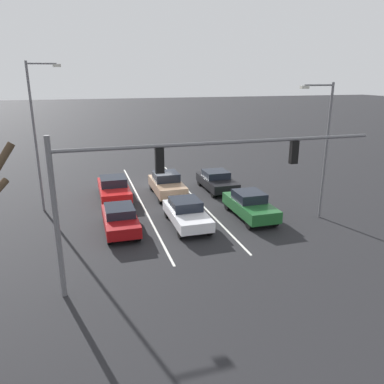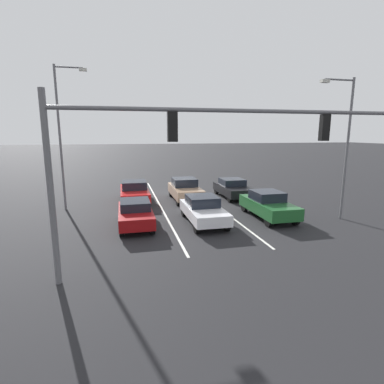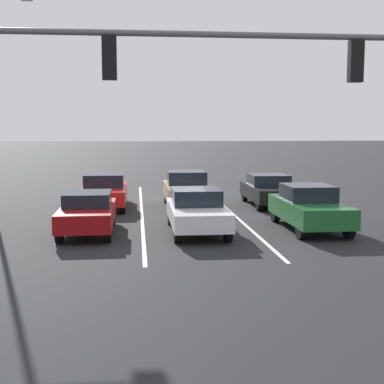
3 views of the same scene
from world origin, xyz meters
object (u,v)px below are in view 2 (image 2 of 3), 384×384
Objects in this scene: car_black_leftlane_second at (233,188)px; car_red_rightlane_second at (134,191)px; street_lamp_left_shoulder at (344,140)px; traffic_signal_gantry at (183,143)px; car_white_midlane_front at (203,209)px; car_darkgreen_leftlane_front at (268,205)px; car_maroon_rightlane_front at (135,213)px; street_lamp_right_shoulder at (62,130)px; car_tan_midlane_second at (185,189)px.

car_red_rightlane_second is at bearing -1.31° from car_black_leftlane_second.
traffic_signal_gantry is at bearing 24.08° from street_lamp_left_shoulder.
traffic_signal_gantry is (6.17, 11.36, 3.80)m from car_black_leftlane_second.
car_white_midlane_front is 1.03× the size of car_black_leftlane_second.
car_darkgreen_leftlane_front is 5.39m from street_lamp_left_shoulder.
traffic_signal_gantry is (-1.42, 5.68, 3.79)m from car_maroon_rightlane_front.
street_lamp_left_shoulder is at bearing 158.98° from street_lamp_right_shoulder.
car_tan_midlane_second is 12.05m from traffic_signal_gantry.
car_black_leftlane_second is at bearing -177.59° from car_tan_midlane_second.
car_darkgreen_leftlane_front is at bearing 140.98° from car_red_rightlane_second.
car_red_rightlane_second is at bearing -60.63° from car_white_midlane_front.
car_red_rightlane_second is 0.54× the size of street_lamp_right_shoulder.
car_maroon_rightlane_front is 9.49m from car_black_leftlane_second.
car_maroon_rightlane_front is 6.98m from traffic_signal_gantry.
car_tan_midlane_second is (3.72, -5.62, 0.03)m from car_darkgreen_leftlane_front.
street_lamp_left_shoulder is at bearing 162.57° from car_darkgreen_leftlane_front.
street_lamp_right_shoulder is (11.64, 1.07, 4.32)m from car_black_leftlane_second.
street_lamp_right_shoulder reaches higher than car_white_midlane_front.
car_red_rightlane_second is at bearing -91.99° from car_maroon_rightlane_front.
car_tan_midlane_second is 10.74m from street_lamp_left_shoulder.
car_white_midlane_front is at bearing -112.04° from traffic_signal_gantry.
street_lamp_right_shoulder is (4.25, 1.24, 4.30)m from car_red_rightlane_second.
street_lamp_right_shoulder reaches higher than car_black_leftlane_second.
car_darkgreen_leftlane_front is 5.78m from car_black_leftlane_second.
car_tan_midlane_second is at bearing -173.43° from street_lamp_right_shoulder.
street_lamp_left_shoulder reaches higher than traffic_signal_gantry.
car_black_leftlane_second is 13.48m from traffic_signal_gantry.
car_white_midlane_front is at bearing -7.72° from street_lamp_left_shoulder.
car_tan_midlane_second reaches higher than car_black_leftlane_second.
traffic_signal_gantry reaches higher than car_red_rightlane_second.
car_darkgreen_leftlane_front is 0.34× the size of traffic_signal_gantry.
car_white_midlane_front is at bearing 119.37° from car_red_rightlane_second.
street_lamp_left_shoulder reaches higher than car_white_midlane_front.
car_maroon_rightlane_front is at bearing 131.18° from street_lamp_right_shoulder.
car_white_midlane_front is (3.92, 0.14, -0.03)m from car_darkgreen_leftlane_front.
street_lamp_left_shoulder is at bearing 172.28° from car_white_midlane_front.
traffic_signal_gantry is at bearing 77.88° from car_tan_midlane_second.
street_lamp_right_shoulder is (7.67, -4.85, 4.29)m from car_white_midlane_front.
car_black_leftlane_second is at bearing -174.77° from street_lamp_right_shoulder.
car_red_rightlane_second is 1.13× the size of car_black_leftlane_second.
street_lamp_right_shoulder is (11.59, -4.71, 4.26)m from car_darkgreen_leftlane_front.
car_red_rightlane_second is 1.10× the size of car_tan_midlane_second.
car_tan_midlane_second is at bearing -124.72° from car_maroon_rightlane_front.
street_lamp_left_shoulder is (-3.74, 1.18, 3.70)m from car_darkgreen_leftlane_front.
car_tan_midlane_second reaches higher than car_red_rightlane_second.
car_red_rightlane_second is 0.62× the size of street_lamp_left_shoulder.
street_lamp_left_shoulder is (-7.66, 1.04, 3.73)m from car_white_midlane_front.
street_lamp_right_shoulder is (5.47, -10.30, 0.53)m from traffic_signal_gantry.
street_lamp_right_shoulder is (4.04, -4.62, 4.32)m from car_maroon_rightlane_front.
car_tan_midlane_second reaches higher than car_maroon_rightlane_front.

